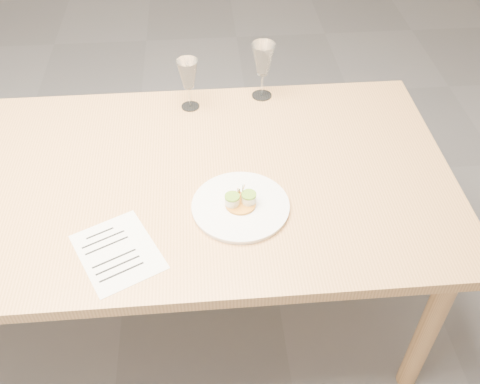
{
  "coord_description": "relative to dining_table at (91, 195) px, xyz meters",
  "views": [
    {
      "loc": [
        0.39,
        -1.31,
        1.93
      ],
      "look_at": [
        0.49,
        -0.15,
        0.8
      ],
      "focal_mm": 40.0,
      "sensor_mm": 36.0,
      "label": 1
    }
  ],
  "objects": [
    {
      "name": "wine_glass_2",
      "position": [
        0.62,
        0.44,
        0.22
      ],
      "size": [
        0.09,
        0.09,
        0.22
      ],
      "color": "white",
      "rests_on": "dining_table"
    },
    {
      "name": "dining_table",
      "position": [
        0.0,
        0.0,
        0.0
      ],
      "size": [
        2.4,
        1.0,
        0.75
      ],
      "color": "tan",
      "rests_on": "ground"
    },
    {
      "name": "ground",
      "position": [
        0.0,
        0.0,
        -0.68
      ],
      "size": [
        7.0,
        7.0,
        0.0
      ],
      "primitive_type": "plane",
      "color": "slate",
      "rests_on": "ground"
    },
    {
      "name": "dinner_plate",
      "position": [
        0.49,
        -0.17,
        0.08
      ],
      "size": [
        0.3,
        0.3,
        0.08
      ],
      "rotation": [
        0.0,
        0.0,
        -0.23
      ],
      "color": "white",
      "rests_on": "dining_table"
    },
    {
      "name": "wine_glass_1",
      "position": [
        0.34,
        0.39,
        0.21
      ],
      "size": [
        0.08,
        0.08,
        0.2
      ],
      "color": "white",
      "rests_on": "dining_table"
    },
    {
      "name": "recipe_sheet",
      "position": [
        0.12,
        -0.31,
        0.07
      ],
      "size": [
        0.3,
        0.32,
        0.0
      ],
      "rotation": [
        0.0,
        0.0,
        0.46
      ],
      "color": "white",
      "rests_on": "dining_table"
    }
  ]
}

